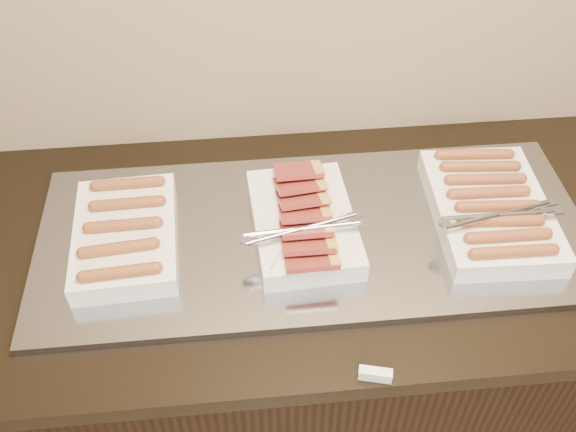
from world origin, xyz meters
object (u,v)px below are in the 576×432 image
(dish_left, at_px, (126,234))
(dish_right, at_px, (491,209))
(warming_tray, at_px, (314,233))
(counter, at_px, (307,349))
(dish_center, at_px, (303,222))

(dish_left, height_order, dish_right, dish_right)
(dish_right, bearing_deg, warming_tray, -178.48)
(counter, relative_size, warming_tray, 1.72)
(counter, height_order, dish_right, dish_right)
(warming_tray, distance_m, dish_left, 0.40)
(counter, distance_m, dish_right, 0.64)
(counter, distance_m, warming_tray, 0.46)
(dish_center, height_order, dish_right, dish_center)
(warming_tray, xyz_separation_m, dish_center, (-0.02, -0.00, 0.04))
(dish_left, xyz_separation_m, dish_center, (0.38, -0.00, 0.00))
(dish_center, relative_size, dish_right, 0.91)
(dish_left, relative_size, dish_center, 0.97)
(dish_right, bearing_deg, dish_left, -178.19)
(dish_left, bearing_deg, warming_tray, -2.58)
(counter, xyz_separation_m, dish_center, (-0.02, -0.00, 0.50))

